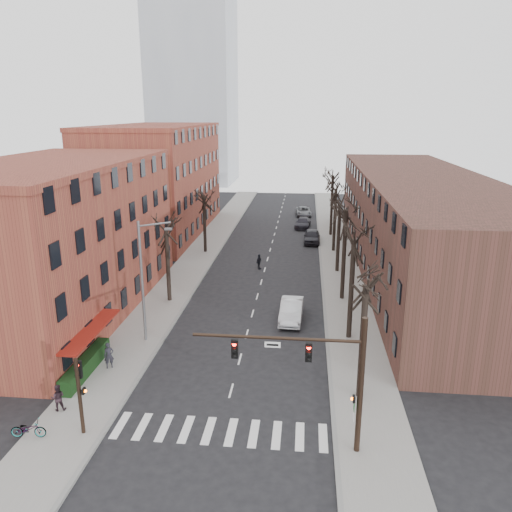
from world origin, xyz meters
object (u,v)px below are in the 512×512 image
(pedestrian_a, at_px, (109,355))
(bicycle, at_px, (28,429))
(parked_car_mid, at_px, (303,223))
(silver_sedan, at_px, (291,310))
(parked_car_near, at_px, (312,236))

(pedestrian_a, xyz_separation_m, bicycle, (-1.35, -7.40, -0.39))
(parked_car_mid, distance_m, pedestrian_a, 44.37)
(silver_sedan, xyz_separation_m, pedestrian_a, (-11.50, -9.27, 0.19))
(pedestrian_a, relative_size, bicycle, 0.96)
(pedestrian_a, distance_m, bicycle, 7.53)
(parked_car_near, relative_size, bicycle, 2.78)
(silver_sedan, xyz_separation_m, parked_car_near, (1.79, 24.90, 0.03))
(parked_car_mid, bearing_deg, pedestrian_a, -100.20)
(parked_car_near, xyz_separation_m, bicycle, (-14.65, -41.58, -0.23))
(pedestrian_a, bearing_deg, parked_car_mid, 47.50)
(silver_sedan, xyz_separation_m, parked_car_mid, (0.55, 33.43, -0.10))
(parked_car_mid, bearing_deg, silver_sedan, -85.38)
(parked_car_mid, xyz_separation_m, bicycle, (-13.40, -50.11, -0.09))
(parked_car_mid, height_order, pedestrian_a, pedestrian_a)
(bicycle, bearing_deg, silver_sedan, -44.11)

